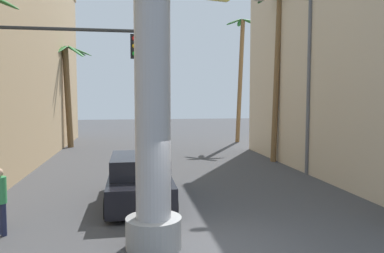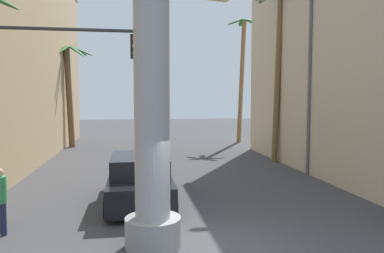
# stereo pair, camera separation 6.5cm
# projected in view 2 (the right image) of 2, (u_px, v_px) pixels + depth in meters

# --- Properties ---
(ground_plane) EXTENTS (86.12, 86.12, 0.00)m
(ground_plane) POSITION_uv_depth(u_px,v_px,m) (171.00, 168.00, 18.33)
(ground_plane) COLOR #424244
(street_lamp) EXTENTS (2.74, 0.28, 7.91)m
(street_lamp) POSITION_uv_depth(u_px,v_px,m) (301.00, 68.00, 16.45)
(street_lamp) COLOR #59595E
(street_lamp) RESTS_ON ground
(traffic_light_mast) EXTENTS (4.99, 0.32, 5.52)m
(traffic_light_mast) POSITION_uv_depth(u_px,v_px,m) (43.00, 82.00, 10.74)
(traffic_light_mast) COLOR #333333
(traffic_light_mast) RESTS_ON ground
(car_lead) EXTENTS (2.11, 4.74, 1.56)m
(car_lead) POSITION_uv_depth(u_px,v_px,m) (140.00, 180.00, 12.39)
(car_lead) COLOR black
(car_lead) RESTS_ON ground
(palm_tree_mid_right) EXTENTS (2.77, 2.56, 9.38)m
(palm_tree_mid_right) POSITION_uv_depth(u_px,v_px,m) (278.00, 51.00, 19.87)
(palm_tree_mid_right) COLOR brown
(palm_tree_mid_right) RESTS_ON ground
(palm_tree_far_right) EXTENTS (2.38, 2.38, 9.57)m
(palm_tree_far_right) POSITION_uv_depth(u_px,v_px,m) (242.00, 69.00, 28.86)
(palm_tree_far_right) COLOR brown
(palm_tree_far_right) RESTS_ON ground
(palm_tree_far_left) EXTENTS (3.30, 3.22, 7.07)m
(palm_tree_far_left) POSITION_uv_depth(u_px,v_px,m) (69.00, 84.00, 25.87)
(palm_tree_far_left) COLOR brown
(palm_tree_far_left) RESTS_ON ground
(pedestrian_curb_left) EXTENTS (0.46, 0.46, 1.70)m
(pedestrian_curb_left) POSITION_uv_depth(u_px,v_px,m) (0.00, 196.00, 9.36)
(pedestrian_curb_left) COLOR #1E233F
(pedestrian_curb_left) RESTS_ON ground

